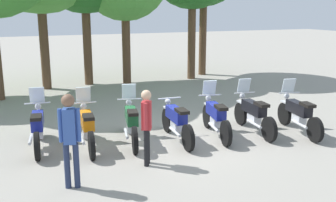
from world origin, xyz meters
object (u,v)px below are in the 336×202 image
Objects in this scene: motorcycle_2 at (131,122)px; motorcycle_3 at (176,121)px; motorcycle_1 at (87,127)px; motorcycle_4 at (216,117)px; motorcycle_5 at (253,113)px; person_1 at (147,122)px; motorcycle_6 at (298,114)px; person_0 at (70,133)px; motorcycle_0 at (38,127)px.

motorcycle_2 is 0.99× the size of motorcycle_3.
motorcycle_1 and motorcycle_4 have the same top height.
motorcycle_4 is 1.09m from motorcycle_5.
person_1 is (0.95, -1.56, 0.43)m from motorcycle_1.
person_1 is (-4.48, -0.54, 0.43)m from motorcycle_6.
motorcycle_4 is at bearing 129.47° from person_0.
motorcycle_0 is 1.00× the size of motorcycle_1.
motorcycle_1 is at bearing 178.05° from person_0.
person_0 reaches higher than motorcycle_6.
motorcycle_3 is (1.08, -0.32, -0.01)m from motorcycle_2.
motorcycle_3 is at bearing 98.88° from motorcycle_4.
person_0 is at bearing 125.06° from motorcycle_3.
person_1 reaches higher than motorcycle_0.
motorcycle_5 is 5.31m from person_0.
motorcycle_3 is 3.33m from motorcycle_6.
person_1 is at bearing 127.99° from motorcycle_4.
motorcycle_3 is at bearing 91.51° from motorcycle_5.
motorcycle_0 is 1.00× the size of motorcycle_5.
motorcycle_4 is at bearing 89.48° from motorcycle_5.
motorcycle_2 is at bearing 77.64° from motorcycle_3.
motorcycle_5 is at bearing 42.94° from person_1.
motorcycle_0 and motorcycle_1 have the same top height.
person_0 is (0.39, -2.49, 0.54)m from motorcycle_0.
person_0 is at bearing -164.15° from motorcycle_0.
motorcycle_3 is 3.39m from person_0.
person_0 is at bearing 151.01° from motorcycle_2.
motorcycle_5 is (3.26, -0.50, 0.00)m from motorcycle_2.
motorcycle_4 is at bearing -93.72° from motorcycle_0.
motorcycle_6 is at bearing -107.73° from motorcycle_5.
motorcycle_3 is at bearing -96.37° from motorcycle_0.
motorcycle_6 is at bearing -95.47° from motorcycle_1.
motorcycle_0 is 2.58m from person_0.
motorcycle_2 is at bearing -94.78° from motorcycle_0.
person_0 reaches higher than motorcycle_2.
motorcycle_0 is 1.22× the size of person_0.
motorcycle_3 is at bearing -94.26° from motorcycle_1.
motorcycle_4 is (4.35, -0.83, 0.00)m from motorcycle_0.
motorcycle_0 is at bearing 88.19° from motorcycle_6.
motorcycle_3 is 1.22× the size of person_0.
person_0 is (-5.05, -1.54, 0.54)m from motorcycle_5.
motorcycle_4 is 1.33× the size of person_1.
motorcycle_1 is at bearing 84.79° from motorcycle_3.
person_0 is at bearing 166.52° from motorcycle_1.
motorcycle_3 is 2.18m from motorcycle_5.
motorcycle_3 is 1.34× the size of person_1.
motorcycle_0 is 1.16m from motorcycle_1.
motorcycle_5 is 3.57m from person_1.
person_0 is (-1.79, -2.04, 0.54)m from motorcycle_2.
motorcycle_5 is at bearing 76.73° from motorcycle_6.
person_0 reaches higher than motorcycle_1.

